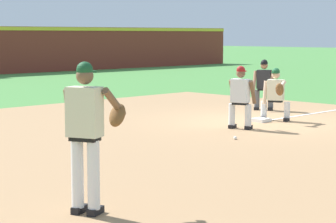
{
  "coord_description": "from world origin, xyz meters",
  "views": [
    {
      "loc": [
        -13.06,
        -9.89,
        2.18
      ],
      "look_at": [
        -5.82,
        -2.57,
        0.96
      ],
      "focal_mm": 70.0,
      "sensor_mm": 36.0,
      "label": 1
    }
  ],
  "objects_px": {
    "first_baseman": "(276,92)",
    "baserunner": "(240,95)",
    "first_base_bag": "(261,120)",
    "pitcher": "(88,128)",
    "baseball": "(235,138)",
    "umpire": "(264,83)"
  },
  "relations": [
    {
      "from": "first_baseman",
      "to": "baserunner",
      "type": "distance_m",
      "value": 1.76
    },
    {
      "from": "first_base_bag",
      "to": "pitcher",
      "type": "bearing_deg",
      "value": -156.06
    },
    {
      "from": "baseball",
      "to": "pitcher",
      "type": "bearing_deg",
      "value": -157.46
    },
    {
      "from": "baseball",
      "to": "first_baseman",
      "type": "distance_m",
      "value": 3.31
    },
    {
      "from": "first_base_bag",
      "to": "first_baseman",
      "type": "xyz_separation_m",
      "value": [
        0.39,
        -0.15,
        0.69
      ]
    },
    {
      "from": "baseball",
      "to": "baserunner",
      "type": "height_order",
      "value": "baserunner"
    },
    {
      "from": "baserunner",
      "to": "baseball",
      "type": "bearing_deg",
      "value": -144.6
    },
    {
      "from": "baseball",
      "to": "first_baseman",
      "type": "relative_size",
      "value": 0.06
    },
    {
      "from": "pitcher",
      "to": "baseball",
      "type": "bearing_deg",
      "value": 22.54
    },
    {
      "from": "baseball",
      "to": "baserunner",
      "type": "distance_m",
      "value": 1.73
    },
    {
      "from": "baseball",
      "to": "umpire",
      "type": "distance_m",
      "value": 5.54
    },
    {
      "from": "pitcher",
      "to": "first_baseman",
      "type": "bearing_deg",
      "value": 22.14
    },
    {
      "from": "baseball",
      "to": "first_baseman",
      "type": "xyz_separation_m",
      "value": [
        3.01,
        1.18,
        0.69
      ]
    },
    {
      "from": "baseball",
      "to": "umpire",
      "type": "height_order",
      "value": "umpire"
    },
    {
      "from": "first_base_bag",
      "to": "baserunner",
      "type": "bearing_deg",
      "value": -162.62
    },
    {
      "from": "first_baseman",
      "to": "baseball",
      "type": "bearing_deg",
      "value": -158.63
    },
    {
      "from": "first_base_bag",
      "to": "pitcher",
      "type": "xyz_separation_m",
      "value": [
        -8.27,
        -3.67,
        1.01
      ]
    },
    {
      "from": "first_base_bag",
      "to": "first_baseman",
      "type": "distance_m",
      "value": 0.8
    },
    {
      "from": "first_base_bag",
      "to": "umpire",
      "type": "relative_size",
      "value": 0.26
    },
    {
      "from": "first_base_bag",
      "to": "first_baseman",
      "type": "bearing_deg",
      "value": -20.66
    },
    {
      "from": "first_baseman",
      "to": "umpire",
      "type": "xyz_separation_m",
      "value": [
        1.69,
        1.64,
        0.06
      ]
    },
    {
      "from": "first_base_bag",
      "to": "pitcher",
      "type": "relative_size",
      "value": 0.2
    }
  ]
}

